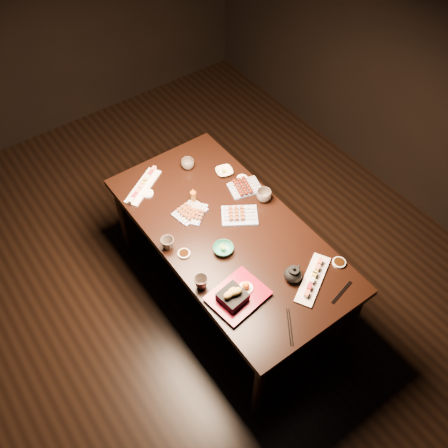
{
  "coord_description": "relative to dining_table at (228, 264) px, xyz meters",
  "views": [
    {
      "loc": [
        -1.13,
        -1.79,
        3.29
      ],
      "look_at": [
        0.11,
        -0.08,
        0.77
      ],
      "focal_mm": 40.0,
      "sensor_mm": 36.0,
      "label": 1
    }
  ],
  "objects": [
    {
      "name": "teacup_near_left",
      "position": [
        -0.39,
        -0.25,
        0.42
      ],
      "size": [
        0.11,
        0.11,
        0.08
      ],
      "primitive_type": "imported",
      "rotation": [
        0.0,
        0.0,
        -0.35
      ],
      "color": "brown",
      "rests_on": "dining_table"
    },
    {
      "name": "yakitori_plate_left",
      "position": [
        -0.12,
        0.28,
        0.4
      ],
      "size": [
        0.23,
        0.18,
        0.05
      ],
      "primitive_type": null,
      "rotation": [
        0.0,
        0.0,
        0.17
      ],
      "color": "#828EB6",
      "rests_on": "dining_table"
    },
    {
      "name": "dining_table",
      "position": [
        0.0,
        0.0,
        0.0
      ],
      "size": [
        0.93,
        1.81,
        0.75
      ],
      "primitive_type": "cube",
      "rotation": [
        0.0,
        0.0,
        0.01
      ],
      "color": "black",
      "rests_on": "ground"
    },
    {
      "name": "chopsticks_se",
      "position": [
        0.26,
        -0.78,
        0.38
      ],
      "size": [
        0.2,
        0.06,
        0.01
      ],
      "primitive_type": null,
      "rotation": [
        0.0,
        0.0,
        0.22
      ],
      "color": "black",
      "rests_on": "dining_table"
    },
    {
      "name": "edamame_bowl_green",
      "position": [
        -0.13,
        -0.12,
        0.4
      ],
      "size": [
        0.18,
        0.18,
        0.04
      ],
      "primitive_type": "imported",
      "rotation": [
        0.0,
        0.0,
        0.44
      ],
      "color": "#287A61",
      "rests_on": "dining_table"
    },
    {
      "name": "teacup_far_right",
      "position": [
        0.11,
        0.66,
        0.41
      ],
      "size": [
        0.11,
        0.11,
        0.07
      ],
      "primitive_type": "imported",
      "rotation": [
        0.0,
        0.0,
        -0.17
      ],
      "color": "brown",
      "rests_on": "dining_table"
    },
    {
      "name": "teapot",
      "position": [
        0.09,
        -0.53,
        0.43
      ],
      "size": [
        0.16,
        0.16,
        0.11
      ],
      "primitive_type": null,
      "rotation": [
        0.0,
        0.0,
        0.27
      ],
      "color": "black",
      "rests_on": "dining_table"
    },
    {
      "name": "tsukune_plate",
      "position": [
        0.32,
        0.24,
        0.4
      ],
      "size": [
        0.25,
        0.21,
        0.06
      ],
      "primitive_type": null,
      "rotation": [
        0.0,
        0.0,
        -0.26
      ],
      "color": "#828EB6",
      "rests_on": "dining_table"
    },
    {
      "name": "edamame_bowl_cream",
      "position": [
        0.3,
        0.45,
        0.39
      ],
      "size": [
        0.15,
        0.15,
        0.03
      ],
      "primitive_type": "imported",
      "rotation": [
        0.0,
        0.0,
        -0.25
      ],
      "color": "beige",
      "rests_on": "dining_table"
    },
    {
      "name": "sauce_dish_west",
      "position": [
        -0.34,
        0.01,
        0.38
      ],
      "size": [
        0.1,
        0.1,
        0.01
      ],
      "primitive_type": "cylinder",
      "rotation": [
        0.0,
        0.0,
        0.35
      ],
      "color": "white",
      "rests_on": "dining_table"
    },
    {
      "name": "tempura_tray",
      "position": [
        -0.26,
        -0.44,
        0.44
      ],
      "size": [
        0.37,
        0.31,
        0.12
      ],
      "primitive_type": null,
      "rotation": [
        0.0,
        0.0,
        0.14
      ],
      "color": "black",
      "rests_on": "dining_table"
    },
    {
      "name": "sushi_platter_far",
      "position": [
        -0.25,
        0.68,
        0.4
      ],
      "size": [
        0.37,
        0.28,
        0.05
      ],
      "primitive_type": null,
      "rotation": [
        0.0,
        0.0,
        3.69
      ],
      "color": "white",
      "rests_on": "dining_table"
    },
    {
      "name": "sauce_dish_nw",
      "position": [
        -0.26,
        0.6,
        0.38
      ],
      "size": [
        0.09,
        0.09,
        0.01
      ],
      "primitive_type": "cylinder",
      "rotation": [
        0.0,
        0.0,
        -0.08
      ],
      "color": "white",
      "rests_on": "dining_table"
    },
    {
      "name": "sauce_dish_se",
      "position": [
        0.4,
        -0.62,
        0.38
      ],
      "size": [
        0.1,
        0.1,
        0.01
      ],
      "primitive_type": "cylinder",
      "rotation": [
        0.0,
        0.0,
        -0.24
      ],
      "color": "white",
      "rests_on": "dining_table"
    },
    {
      "name": "teacup_mid_right",
      "position": [
        0.36,
        0.08,
        0.42
      ],
      "size": [
        0.12,
        0.12,
        0.08
      ],
      "primitive_type": "imported",
      "rotation": [
        0.0,
        0.0,
        0.14
      ],
      "color": "brown",
      "rests_on": "dining_table"
    },
    {
      "name": "ground",
      "position": [
        -0.11,
        0.13,
        -0.38
      ],
      "size": [
        5.0,
        5.0,
        0.0
      ],
      "primitive_type": "plane",
      "color": "black",
      "rests_on": "ground"
    },
    {
      "name": "sushi_platter_near",
      "position": [
        0.18,
        -0.61,
        0.4
      ],
      "size": [
        0.39,
        0.28,
        0.05
      ],
      "primitive_type": null,
      "rotation": [
        0.0,
        0.0,
        0.51
      ],
      "color": "white",
      "rests_on": "dining_table"
    },
    {
      "name": "yakitori_plate_right",
      "position": [
        0.13,
        0.06,
        0.41
      ],
      "size": [
        0.3,
        0.28,
        0.06
      ],
      "primitive_type": null,
      "rotation": [
        0.0,
        0.0,
        -0.58
      ],
      "color": "#828EB6",
      "rests_on": "dining_table"
    },
    {
      "name": "yakitori_plate_center",
      "position": [
        -0.1,
        0.26,
        0.4
      ],
      "size": [
        0.24,
        0.23,
        0.05
      ],
      "primitive_type": null,
      "rotation": [
        0.0,
        0.0,
        0.64
      ],
      "color": "#828EB6",
      "rests_on": "dining_table"
    },
    {
      "name": "sauce_dish_east",
      "position": [
        0.36,
        0.33,
        0.38
      ],
      "size": [
        0.1,
        0.1,
        0.01
      ],
      "primitive_type": "cylinder",
      "rotation": [
        0.0,
        0.0,
        -0.3
      ],
      "color": "white",
      "rests_on": "dining_table"
    },
    {
      "name": "chopsticks_near",
      "position": [
        -0.14,
        -0.77,
        0.38
      ],
      "size": [
        0.15,
        0.2,
        0.01
      ],
      "primitive_type": null,
      "rotation": [
        0.0,
        0.0,
        0.96
      ],
      "color": "black",
      "rests_on": "dining_table"
    },
    {
      "name": "condiment_bottle",
      "position": [
        -0.04,
        0.35,
        0.44
      ],
      "size": [
        0.05,
        0.05,
        0.12
      ],
      "primitive_type": "cylinder",
      "rotation": [
        0.0,
        0.0,
        -0.41
      ],
      "color": "brown",
      "rests_on": "dining_table"
    },
    {
      "name": "teacup_far_left",
      "position": [
        -0.39,
        0.12,
        0.41
      ],
      "size": [
        0.1,
        0.1,
        0.08
      ],
      "primitive_type": "imported",
      "rotation": [
        0.0,
        0.0,
        -0.14
      ],
      "color": "brown",
      "rests_on": "dining_table"
    }
  ]
}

